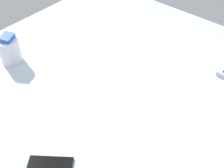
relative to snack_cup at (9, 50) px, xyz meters
The scene contains 3 objects.
bed_mattress 68.90cm from the snack_cup, 14.90° to the left, with size 180.00×140.00×18.00cm, color silver.
snack_cup is the anchor object (origin of this frame).
cell_phone 58.73cm from the snack_cup, 24.53° to the right, with size 6.80×14.00×0.80cm, color black.
Camera 1 is at (34.87, -66.63, 99.42)cm, focal length 47.28 mm.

